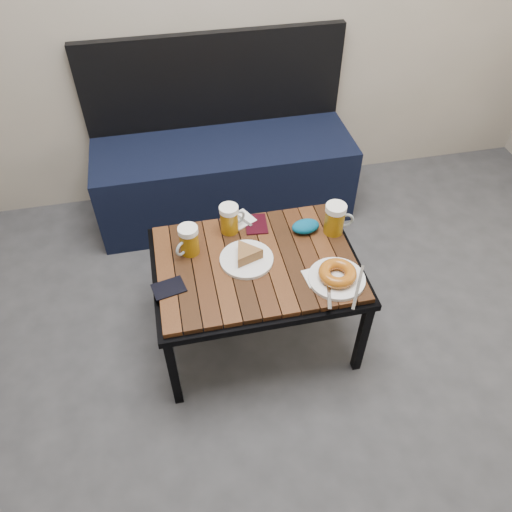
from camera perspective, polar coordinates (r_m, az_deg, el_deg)
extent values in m
cube|color=black|center=(2.86, -3.58, 8.84)|extent=(1.40, 0.50, 0.45)
cube|color=black|center=(2.81, -4.85, 19.39)|extent=(1.40, 0.05, 0.50)
cube|color=black|center=(2.03, -9.41, -13.00)|extent=(0.04, 0.03, 0.42)
cube|color=black|center=(2.14, 12.02, -9.18)|extent=(0.04, 0.03, 0.42)
cube|color=black|center=(2.38, -10.66, -1.65)|extent=(0.04, 0.04, 0.42)
cube|color=black|center=(2.47, 7.51, 1.08)|extent=(0.04, 0.04, 0.42)
cube|color=black|center=(2.04, 0.00, -1.29)|extent=(0.84, 0.62, 0.03)
cube|color=#33170B|center=(2.02, 0.00, -0.78)|extent=(0.80, 0.58, 0.02)
cylinder|color=#91640B|center=(2.03, -7.62, 1.57)|extent=(0.11, 0.11, 0.11)
cylinder|color=white|center=(1.99, -7.80, 2.93)|extent=(0.08, 0.08, 0.02)
torus|color=#8C999E|center=(2.01, -8.48, 0.85)|extent=(0.06, 0.05, 0.07)
cylinder|color=#91640B|center=(2.12, -3.07, 4.00)|extent=(0.10, 0.10, 0.11)
cylinder|color=white|center=(2.07, -3.14, 5.35)|extent=(0.08, 0.08, 0.02)
torus|color=#8C999E|center=(2.13, -2.03, 4.45)|extent=(0.07, 0.04, 0.07)
cylinder|color=#91640B|center=(2.13, 8.93, 3.96)|extent=(0.09, 0.09, 0.12)
cylinder|color=white|center=(2.09, 9.15, 5.42)|extent=(0.09, 0.09, 0.03)
torus|color=#8C999E|center=(2.14, 10.21, 4.04)|extent=(0.07, 0.02, 0.07)
cylinder|color=white|center=(2.01, -1.09, -0.37)|extent=(0.22, 0.22, 0.01)
cylinder|color=white|center=(1.96, 9.19, -2.57)|extent=(0.22, 0.22, 0.01)
torus|color=#833E0B|center=(1.94, 9.30, -1.96)|extent=(0.15, 0.15, 0.05)
cube|color=#A5A8AD|center=(1.94, 11.60, -3.43)|extent=(0.13, 0.21, 0.00)
cube|color=#A5A8AD|center=(1.90, 8.33, -4.02)|extent=(0.06, 0.17, 0.00)
cube|color=white|center=(2.20, -1.73, 4.20)|extent=(0.14, 0.14, 0.01)
cube|color=#A5A8AD|center=(2.19, -1.74, 4.31)|extent=(0.08, 0.12, 0.00)
cube|color=white|center=(1.97, 7.14, -2.32)|extent=(0.12, 0.11, 0.01)
cube|color=black|center=(1.94, -9.94, -3.62)|extent=(0.14, 0.11, 0.01)
cube|color=black|center=(2.17, 0.00, 3.67)|extent=(0.11, 0.14, 0.01)
ellipsoid|color=#054784|center=(2.14, 5.68, 3.39)|extent=(0.13, 0.09, 0.05)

